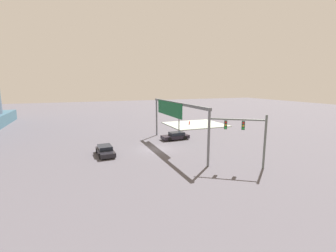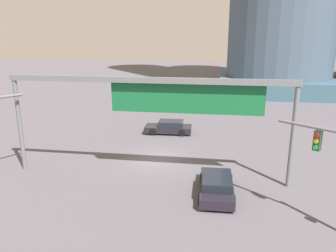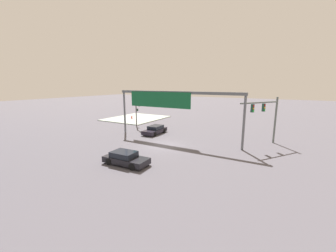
{
  "view_description": "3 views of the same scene",
  "coord_description": "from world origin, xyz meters",
  "views": [
    {
      "loc": [
        -30.38,
        10.18,
        9.03
      ],
      "look_at": [
        2.68,
        -2.94,
        2.66
      ],
      "focal_mm": 25.29,
      "sensor_mm": 36.0,
      "label": 1
    },
    {
      "loc": [
        4.3,
        -22.42,
        8.92
      ],
      "look_at": [
        0.48,
        2.08,
        2.04
      ],
      "focal_mm": 34.93,
      "sensor_mm": 36.0,
      "label": 2
    },
    {
      "loc": [
        -13.12,
        21.13,
        7.42
      ],
      "look_at": [
        -1.34,
        0.96,
        2.77
      ],
      "focal_mm": 22.64,
      "sensor_mm": 36.0,
      "label": 3
    }
  ],
  "objects": [
    {
      "name": "overhead_sign_gantry",
      "position": [
        0.78,
        -3.1,
        5.34
      ],
      "size": [
        17.86,
        0.43,
        6.51
      ],
      "color": "slate",
      "rests_on": "ground"
    },
    {
      "name": "sedan_car_approaching",
      "position": [
        4.41,
        -4.96,
        0.58
      ],
      "size": [
        2.07,
        4.53,
        1.21
      ],
      "rotation": [
        0.0,
        0.0,
        1.6
      ],
      "color": "black",
      "rests_on": "ground"
    },
    {
      "name": "sedan_car_waiting_far",
      "position": [
        -0.18,
        6.87,
        0.57
      ],
      "size": [
        4.41,
        2.11,
        1.21
      ],
      "rotation": [
        0.0,
        0.0,
        3.19
      ],
      "color": "black",
      "rests_on": "ground"
    },
    {
      "name": "ground_plane",
      "position": [
        0.0,
        0.0,
        0.0
      ],
      "size": [
        193.09,
        193.09,
        0.0
      ],
      "primitive_type": "plane",
      "color": "#545059"
    }
  ]
}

